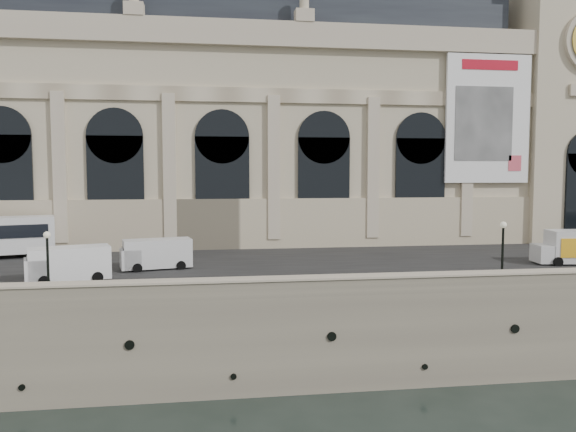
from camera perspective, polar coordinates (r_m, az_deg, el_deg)
name	(u,v)px	position (r m, az deg, el deg)	size (l,w,h in m)	color
ground	(299,395)	(35.99, 1.16, -17.74)	(260.00, 260.00, 0.00)	black
quay	(253,259)	(68.90, -3.54, -4.35)	(160.00, 70.00, 6.00)	gray
street	(273,261)	(47.78, -1.54, -4.63)	(160.00, 24.00, 0.06)	#2D2D2D
parapet	(298,287)	(34.61, 1.01, -7.18)	(160.00, 1.40, 1.21)	gray
museum	(202,117)	(64.01, -8.73, 9.94)	(69.00, 18.70, 29.10)	#C6B598
clock_pavilion	(551,87)	(73.08, 25.17, 11.81)	(13.00, 14.72, 36.70)	#C6B598
van_b	(64,264)	(41.74, -21.77, -4.59)	(5.88, 3.62, 2.46)	white
van_c	(153,254)	(45.01, -13.54, -3.80)	(5.66, 3.14, 2.38)	silver
lamp_left	(48,265)	(36.77, -23.20, -4.62)	(0.41, 0.41, 4.07)	black
lamp_right	(503,254)	(40.49, 20.96, -3.58)	(0.44, 0.44, 4.30)	black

